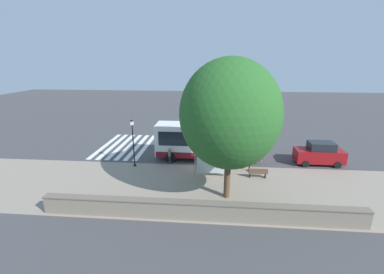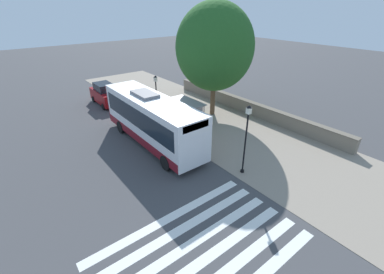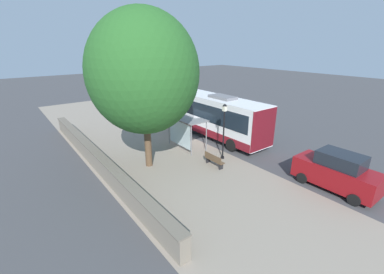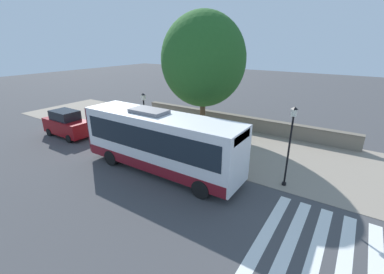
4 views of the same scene
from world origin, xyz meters
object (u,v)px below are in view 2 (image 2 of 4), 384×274
(bus, at_px, (152,119))
(pedestrian, at_px, (200,144))
(street_lamp_near, at_px, (246,135))
(street_lamp_far, at_px, (156,94))
(bus_shelter, at_px, (187,106))
(parked_car_behind_bus, at_px, (105,94))
(bench, at_px, (167,109))
(shade_tree, at_px, (215,48))

(bus, height_order, pedestrian, bus)
(street_lamp_near, bearing_deg, street_lamp_far, -91.34)
(bus_shelter, height_order, pedestrian, bus_shelter)
(bus, xyz_separation_m, bus_shelter, (-3.58, -0.47, 0.09))
(pedestrian, xyz_separation_m, parked_car_behind_bus, (1.13, -14.13, 0.09))
(bus, bearing_deg, parked_car_behind_bus, -92.43)
(bus_shelter, height_order, street_lamp_near, street_lamp_near)
(pedestrian, distance_m, street_lamp_far, 7.57)
(street_lamp_near, relative_size, street_lamp_far, 1.12)
(bench, height_order, shade_tree, shade_tree)
(shade_tree, bearing_deg, pedestrian, 41.57)
(bus_shelter, xyz_separation_m, pedestrian, (2.00, 4.09, -1.08))
(pedestrian, bearing_deg, bus_shelter, -116.12)
(street_lamp_near, height_order, street_lamp_far, street_lamp_near)
(street_lamp_near, distance_m, street_lamp_far, 10.54)
(pedestrian, height_order, street_lamp_far, street_lamp_far)
(bench, distance_m, street_lamp_far, 2.39)
(street_lamp_near, distance_m, parked_car_behind_bus, 17.49)
(street_lamp_near, height_order, parked_car_behind_bus, street_lamp_near)
(pedestrian, xyz_separation_m, bench, (-2.41, -7.90, -0.48))
(bus_shelter, distance_m, parked_car_behind_bus, 10.56)
(parked_car_behind_bus, bearing_deg, pedestrian, 94.56)
(pedestrian, bearing_deg, parked_car_behind_bus, -85.44)
(bench, xyz_separation_m, parked_car_behind_bus, (3.54, -6.23, 0.58))
(street_lamp_far, bearing_deg, parked_car_behind_bus, -71.91)
(bus, distance_m, parked_car_behind_bus, 10.55)
(bus_shelter, xyz_separation_m, parked_car_behind_bus, (3.13, -10.04, -0.99))
(bus_shelter, bearing_deg, parked_car_behind_bus, -72.68)
(bus_shelter, distance_m, street_lamp_near, 7.39)
(bench, xyz_separation_m, street_lamp_near, (1.57, 11.08, 2.17))
(bench, xyz_separation_m, shade_tree, (-3.39, 2.75, 5.63))
(street_lamp_near, bearing_deg, parked_car_behind_bus, -83.52)
(parked_car_behind_bus, bearing_deg, street_lamp_near, 96.48)
(parked_car_behind_bus, bearing_deg, shade_tree, 127.64)
(pedestrian, bearing_deg, shade_tree, -138.43)
(pedestrian, relative_size, parked_car_behind_bus, 0.37)
(pedestrian, height_order, parked_car_behind_bus, parked_car_behind_bus)
(shade_tree, bearing_deg, street_lamp_near, 59.22)
(street_lamp_near, relative_size, parked_car_behind_bus, 1.02)
(street_lamp_near, bearing_deg, bus_shelter, -99.10)
(bench, distance_m, shade_tree, 7.13)
(street_lamp_far, bearing_deg, shade_tree, 154.91)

